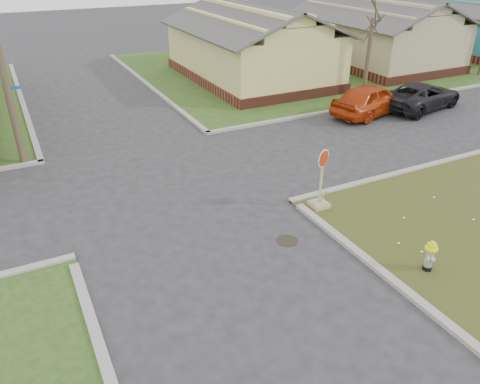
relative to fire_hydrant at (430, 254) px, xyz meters
name	(u,v)px	position (x,y,z in m)	size (l,w,h in m)	color
ground	(212,252)	(-4.75, 3.39, -0.54)	(120.00, 120.00, 0.00)	#29282B
verge_far_right	(378,56)	(17.25, 21.39, -0.52)	(37.00, 19.00, 0.05)	#2B4719
curbs	(157,181)	(-4.75, 8.39, -0.54)	(80.00, 40.00, 0.12)	gray
manhole	(287,241)	(-2.55, 2.89, -0.54)	(0.64, 0.64, 0.01)	black
side_house_yellow	(251,44)	(5.25, 19.89, 1.64)	(7.60, 11.60, 4.70)	brown
side_house_tan	(375,32)	(15.25, 19.89, 1.64)	(7.60, 11.60, 4.70)	brown
side_house_teal	(473,23)	(25.25, 19.89, 1.64)	(7.60, 11.60, 4.70)	brown
tree_mid_right	(368,58)	(9.25, 13.59, 1.61)	(0.22, 0.22, 4.20)	#483D29
fire_hydrant	(430,254)	(0.00, 0.00, 0.00)	(0.33, 0.33, 0.90)	black
stop_sign	(320,194)	(-0.58, 4.09, -0.05)	(0.58, 0.56, 2.04)	tan
red_sedan	(371,99)	(7.32, 10.83, 0.25)	(1.88, 4.67, 1.59)	#B0330C
dark_pickup	(421,96)	(10.35, 10.42, 0.14)	(2.27, 4.93, 1.37)	black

